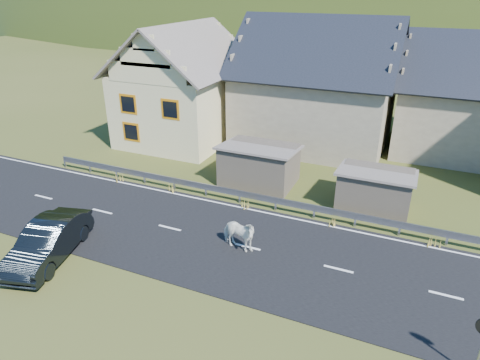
% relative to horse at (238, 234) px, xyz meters
% --- Properties ---
extents(ground, '(160.00, 160.00, 0.00)m').
position_rel_horse_xyz_m(ground, '(0.30, 0.32, -0.79)').
color(ground, '#313E12').
rests_on(ground, ground).
extents(road, '(60.00, 7.00, 0.04)m').
position_rel_horse_xyz_m(road, '(0.30, 0.32, -0.77)').
color(road, black).
rests_on(road, ground).
extents(lane_markings, '(60.00, 6.60, 0.01)m').
position_rel_horse_xyz_m(lane_markings, '(0.30, 0.32, -0.75)').
color(lane_markings, silver).
rests_on(lane_markings, road).
extents(guardrail, '(28.10, 0.09, 0.75)m').
position_rel_horse_xyz_m(guardrail, '(0.30, 4.00, -0.23)').
color(guardrail, '#93969B').
rests_on(guardrail, ground).
extents(shed_left, '(4.30, 3.30, 2.40)m').
position_rel_horse_xyz_m(shed_left, '(-1.70, 6.82, 0.31)').
color(shed_left, brown).
rests_on(shed_left, ground).
extents(shed_right, '(3.80, 2.90, 2.20)m').
position_rel_horse_xyz_m(shed_right, '(4.80, 6.32, 0.21)').
color(shed_right, brown).
rests_on(shed_right, ground).
extents(house_cream, '(7.80, 9.80, 8.30)m').
position_rel_horse_xyz_m(house_cream, '(-9.71, 12.32, 3.56)').
color(house_cream, beige).
rests_on(house_cream, ground).
extents(house_stone_a, '(10.80, 9.80, 8.90)m').
position_rel_horse_xyz_m(house_stone_a, '(-0.70, 15.32, 3.84)').
color(house_stone_a, gray).
rests_on(house_stone_a, ground).
extents(house_stone_b, '(9.80, 8.80, 8.10)m').
position_rel_horse_xyz_m(house_stone_b, '(9.30, 17.32, 3.44)').
color(house_stone_b, gray).
rests_on(house_stone_b, ground).
extents(mountain, '(440.00, 280.00, 260.00)m').
position_rel_horse_xyz_m(mountain, '(5.30, 180.32, -20.79)').
color(mountain, '#283C11').
rests_on(mountain, ground).
extents(horse, '(1.12, 1.90, 1.51)m').
position_rel_horse_xyz_m(horse, '(0.00, 0.00, 0.00)').
color(horse, white).
rests_on(horse, road).
extents(car, '(2.83, 5.03, 1.57)m').
position_rel_horse_xyz_m(car, '(-7.05, -3.68, -0.01)').
color(car, black).
rests_on(car, ground).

